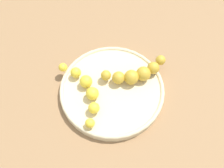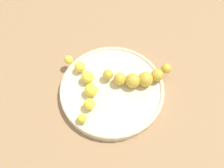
{
  "view_description": "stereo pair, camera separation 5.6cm",
  "coord_description": "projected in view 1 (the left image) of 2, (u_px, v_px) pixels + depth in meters",
  "views": [
    {
      "loc": [
        0.08,
        0.27,
        0.52
      ],
      "look_at": [
        0.0,
        0.0,
        0.04
      ],
      "focal_mm": 36.93,
      "sensor_mm": 36.0,
      "label": 1
    },
    {
      "loc": [
        0.02,
        0.28,
        0.52
      ],
      "look_at": [
        0.0,
        0.0,
        0.04
      ],
      "focal_mm": 36.93,
      "sensor_mm": 36.0,
      "label": 2
    }
  ],
  "objects": [
    {
      "name": "ground_plane",
      "position": [
        112.0,
        91.0,
        0.59
      ],
      "size": [
        2.4,
        2.4,
        0.0
      ],
      "primitive_type": "plane",
      "color": "#936D47"
    },
    {
      "name": "fruit_bowl",
      "position": [
        112.0,
        89.0,
        0.58
      ],
      "size": [
        0.26,
        0.26,
        0.02
      ],
      "color": "beige",
      "rests_on": "ground_plane"
    },
    {
      "name": "banana_spotted",
      "position": [
        136.0,
        73.0,
        0.58
      ],
      "size": [
        0.17,
        0.06,
        0.04
      ],
      "rotation": [
        0.0,
        0.0,
        1.61
      ],
      "color": "gold",
      "rests_on": "fruit_bowl"
    },
    {
      "name": "banana_yellow",
      "position": [
        85.0,
        89.0,
        0.56
      ],
      "size": [
        0.08,
        0.19,
        0.03
      ],
      "rotation": [
        0.0,
        0.0,
        3.34
      ],
      "color": "yellow",
      "rests_on": "fruit_bowl"
    }
  ]
}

